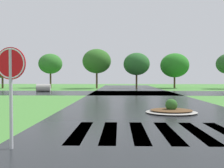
% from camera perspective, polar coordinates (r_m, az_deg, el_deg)
% --- Properties ---
extents(asphalt_roadway, '(9.03, 80.00, 0.01)m').
position_cam_1_polar(asphalt_roadway, '(12.80, 8.45, -6.03)').
color(asphalt_roadway, '#232628').
rests_on(asphalt_roadway, ground).
extents(asphalt_cross_road, '(90.00, 8.13, 0.01)m').
position_cam_1_polar(asphalt_cross_road, '(26.76, 4.91, -2.07)').
color(asphalt_cross_road, '#232628').
rests_on(asphalt_cross_road, ground).
extents(crosswalk_stripes, '(5.85, 3.18, 0.01)m').
position_cam_1_polar(crosswalk_stripes, '(7.86, 12.88, -10.86)').
color(crosswalk_stripes, white).
rests_on(crosswalk_stripes, ground).
extents(stop_sign, '(0.76, 0.14, 2.39)m').
position_cam_1_polar(stop_sign, '(6.20, -22.54, 2.25)').
color(stop_sign, '#B2B5BA').
rests_on(stop_sign, ground).
extents(median_island, '(2.41, 1.99, 0.68)m').
position_cam_1_polar(median_island, '(11.88, 13.65, -5.97)').
color(median_island, '#9E9B93').
rests_on(median_island, ground).
extents(drainage_pipe_stack, '(1.71, 1.16, 0.92)m').
position_cam_1_polar(drainage_pipe_stack, '(29.72, -15.68, -0.88)').
color(drainage_pipe_stack, '#9E9B93').
rests_on(drainage_pipe_stack, ground).
extents(background_treeline, '(38.25, 6.43, 6.02)m').
position_cam_1_polar(background_treeline, '(38.03, 0.39, 4.65)').
color(background_treeline, '#4C3823').
rests_on(background_treeline, ground).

